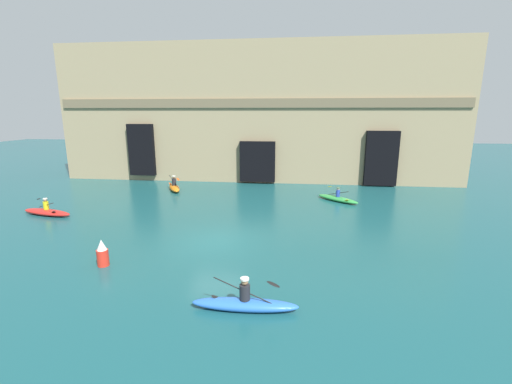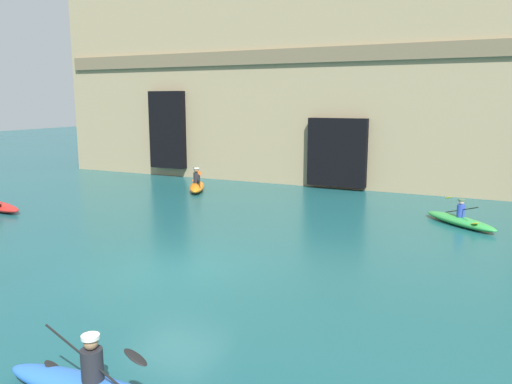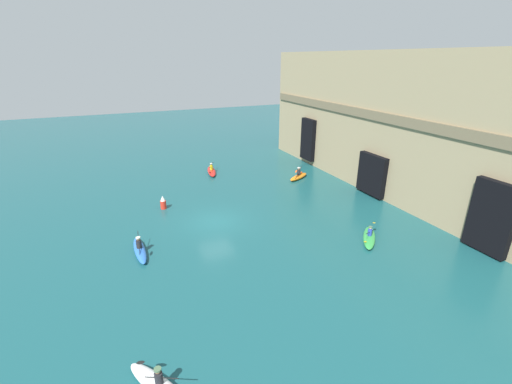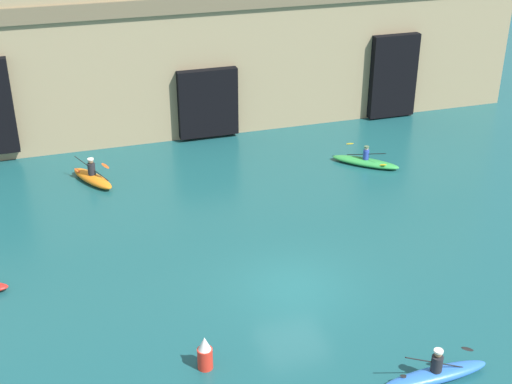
# 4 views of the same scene
# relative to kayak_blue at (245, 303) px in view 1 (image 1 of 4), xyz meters

# --- Properties ---
(ground_plane) EXTENTS (120.00, 120.00, 0.00)m
(ground_plane) POSITION_rel_kayak_blue_xyz_m (-2.34, 5.74, -0.24)
(ground_plane) COLOR #195156
(cliff_bluff) EXTENTS (36.13, 5.74, 12.19)m
(cliff_bluff) POSITION_rel_kayak_blue_xyz_m (-2.10, 22.94, 5.82)
(cliff_bluff) COLOR #9E8966
(cliff_bluff) RESTS_ON ground
(kayak_blue) EXTENTS (3.48, 0.75, 1.12)m
(kayak_blue) POSITION_rel_kayak_blue_xyz_m (0.00, 0.00, 0.00)
(kayak_blue) COLOR blue
(kayak_blue) RESTS_ON ground
(kayak_orange) EXTENTS (1.97, 2.87, 1.22)m
(kayak_orange) POSITION_rel_kayak_blue_xyz_m (-8.29, 16.50, 0.03)
(kayak_orange) COLOR orange
(kayak_orange) RESTS_ON ground
(kayak_green) EXTENTS (3.01, 2.79, 1.00)m
(kayak_green) POSITION_rel_kayak_blue_xyz_m (4.56, 14.52, -0.04)
(kayak_green) COLOR green
(kayak_green) RESTS_ON ground
(kayak_red) EXTENTS (3.63, 1.50, 1.08)m
(kayak_red) POSITION_rel_kayak_blue_xyz_m (-13.74, 8.91, -0.02)
(kayak_red) COLOR red
(kayak_red) RESTS_ON ground
(marker_buoy) EXTENTS (0.47, 0.47, 1.14)m
(marker_buoy) POSITION_rel_kayak_blue_xyz_m (-6.34, 2.56, 0.29)
(marker_buoy) COLOR red
(marker_buoy) RESTS_ON ground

